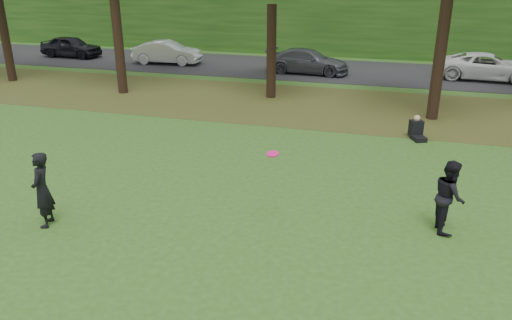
# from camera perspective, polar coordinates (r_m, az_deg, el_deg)

# --- Properties ---
(ground) EXTENTS (120.00, 120.00, 0.00)m
(ground) POSITION_cam_1_polar(r_m,az_deg,el_deg) (10.06, -1.42, -12.98)
(ground) COLOR #2D5019
(ground) RESTS_ON ground
(leaf_litter) EXTENTS (60.00, 7.00, 0.01)m
(leaf_litter) POSITION_cam_1_polar(r_m,az_deg,el_deg) (21.82, 8.81, 6.04)
(leaf_litter) COLOR #50431C
(leaf_litter) RESTS_ON ground
(street) EXTENTS (70.00, 7.00, 0.02)m
(street) POSITION_cam_1_polar(r_m,az_deg,el_deg) (29.58, 10.92, 9.93)
(street) COLOR black
(street) RESTS_ON ground
(far_hedge) EXTENTS (70.00, 3.00, 5.00)m
(far_hedge) POSITION_cam_1_polar(r_m,az_deg,el_deg) (35.16, 12.23, 15.72)
(far_hedge) COLOR #194012
(far_hedge) RESTS_ON ground
(player_left) EXTENTS (0.62, 0.76, 1.80)m
(player_left) POSITION_cam_1_polar(r_m,az_deg,el_deg) (12.40, -23.26, -3.15)
(player_left) COLOR black
(player_left) RESTS_ON ground
(player_right) EXTENTS (0.74, 0.90, 1.70)m
(player_right) POSITION_cam_1_polar(r_m,az_deg,el_deg) (12.02, 21.21, -3.88)
(player_right) COLOR black
(player_right) RESTS_ON ground
(parked_cars) EXTENTS (38.75, 3.39, 1.51)m
(parked_cars) POSITION_cam_1_polar(r_m,az_deg,el_deg) (28.66, 11.52, 10.97)
(parked_cars) COLOR black
(parked_cars) RESTS_ON street
(frisbee) EXTENTS (0.37, 0.37, 0.09)m
(frisbee) POSITION_cam_1_polar(r_m,az_deg,el_deg) (10.88, 1.92, 0.71)
(frisbee) COLOR #DE126F
(frisbee) RESTS_ON ground
(seated_person) EXTENTS (0.67, 0.83, 0.83)m
(seated_person) POSITION_cam_1_polar(r_m,az_deg,el_deg) (18.32, 17.90, 3.27)
(seated_person) COLOR black
(seated_person) RESTS_ON ground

